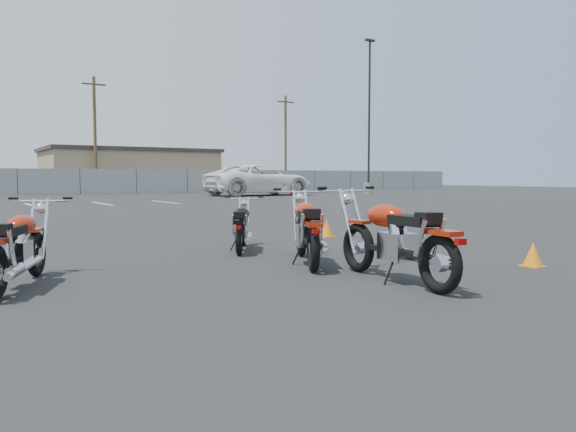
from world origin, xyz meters
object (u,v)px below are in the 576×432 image
motorcycle_second_black (242,226)px  motorcycle_third_red (308,230)px  motorcycle_front_red (18,248)px  motorcycle_rear_red (396,239)px  white_van (259,171)px

motorcycle_second_black → motorcycle_third_red: motorcycle_third_red is taller
motorcycle_second_black → motorcycle_front_red: bearing=-156.8°
motorcycle_rear_red → motorcycle_front_red: bearing=152.8°
motorcycle_second_black → motorcycle_rear_red: bearing=-85.7°
motorcycle_second_black → motorcycle_third_red: (0.15, -1.77, 0.08)m
motorcycle_second_black → white_van: white_van is taller
motorcycle_rear_red → motorcycle_third_red: bearing=93.9°
motorcycle_second_black → motorcycle_rear_red: motorcycle_rear_red is taller
motorcycle_front_red → motorcycle_second_black: motorcycle_front_red is taller
white_van → motorcycle_front_red: bearing=144.0°
motorcycle_front_red → motorcycle_rear_red: (3.80, -1.95, 0.06)m
motorcycle_front_red → motorcycle_third_red: motorcycle_third_red is taller
motorcycle_rear_red → white_van: size_ratio=0.27×
motorcycle_front_red → motorcycle_second_black: (3.54, 1.52, -0.04)m
motorcycle_third_red → motorcycle_rear_red: size_ratio=0.92×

